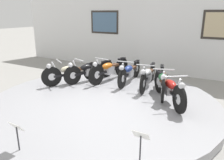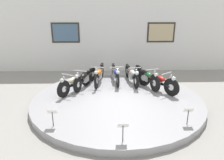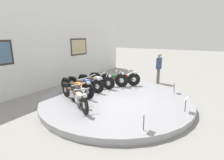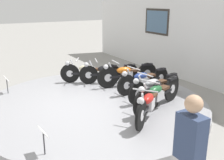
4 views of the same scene
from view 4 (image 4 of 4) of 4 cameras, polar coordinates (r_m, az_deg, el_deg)
The scene contains 13 objects.
ground_plane at distance 7.12m, azimuth -3.84°, elevation -6.22°, with size 60.00×60.00×0.00m, color gray.
display_platform at distance 7.08m, azimuth -3.86°, elevation -5.42°, with size 5.95×5.95×0.22m, color #99999E.
back_wall at distance 9.19m, azimuth 19.87°, elevation 9.80°, with size 14.00×0.22×3.62m.
motorcycle_cream at distance 8.50m, azimuth -4.97°, elevation 1.85°, with size 1.08×1.71×0.79m.
motorcycle_black at distance 8.45m, azimuth -0.87°, elevation 1.78°, with size 0.77×1.85×0.78m.
motorcycle_orange at distance 8.17m, azimuth 3.24°, elevation 1.43°, with size 0.54×2.01×0.81m.
motorcycle_blue at distance 7.71m, azimuth 6.78°, elevation 0.19°, with size 0.54×1.96×0.78m.
motorcycle_silver at distance 7.13m, azimuth 9.20°, elevation -1.31°, with size 0.54×1.94×0.78m.
motorcycle_green at distance 6.51m, azimuth 9.87°, elevation -2.89°, with size 0.74×1.93×0.81m.
motorcycle_red at distance 5.97m, azimuth 8.08°, elevation -4.74°, with size 1.25×1.63×0.80m.
info_placard_front_left at distance 8.08m, azimuth -21.94°, elevation -0.21°, with size 0.26×0.11×0.51m.
info_placard_front_right at distance 4.72m, azimuth -14.70°, elevation -11.59°, with size 0.26×0.11×0.51m.
visitor_standing at distance 3.57m, azimuth 16.48°, elevation -14.36°, with size 0.36×0.23×1.72m.
Camera 4 is at (5.88, -2.88, 2.79)m, focal length 42.00 mm.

